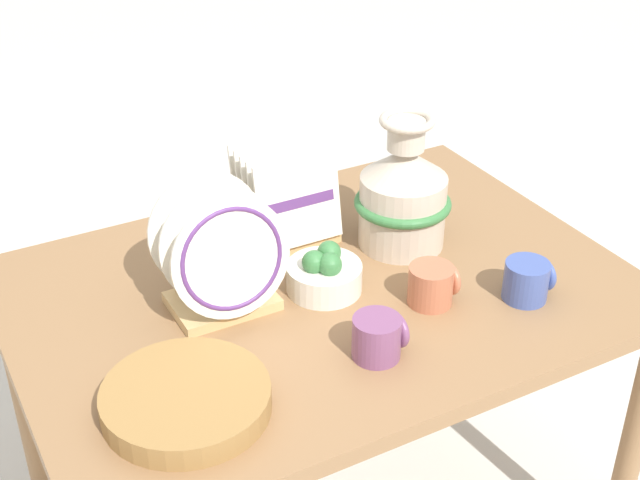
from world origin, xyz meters
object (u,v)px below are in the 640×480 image
object	(u,v)px
ceramic_vase	(403,194)
mug_terracotta_glaze	(433,284)
mug_plum_glaze	(379,337)
mug_cobalt_glaze	(528,280)
dish_rack_square_plates	(286,205)
wicker_charger_stack	(186,400)
dish_rack_round_plates	(222,263)
fruit_bowl	(324,274)

from	to	relation	value
ceramic_vase	mug_terracotta_glaze	distance (m)	0.25
ceramic_vase	mug_plum_glaze	bearing A→B (deg)	-128.90
mug_plum_glaze	mug_cobalt_glaze	distance (m)	0.37
dish_rack_square_plates	mug_cobalt_glaze	distance (m)	0.55
wicker_charger_stack	dish_rack_square_plates	bearing A→B (deg)	46.54
dish_rack_round_plates	ceramic_vase	bearing A→B (deg)	5.82
ceramic_vase	fruit_bowl	distance (m)	0.27
mug_terracotta_glaze	dish_rack_round_plates	bearing A→B (deg)	154.68
dish_rack_round_plates	mug_cobalt_glaze	bearing A→B (deg)	-24.90
dish_rack_square_plates	fruit_bowl	size ratio (longest dim) A/B	1.41
dish_rack_square_plates	mug_cobalt_glaze	bearing A→B (deg)	-53.88
mug_plum_glaze	mug_terracotta_glaze	bearing A→B (deg)	27.16
mug_plum_glaze	fruit_bowl	xyz separation A→B (m)	(0.02, 0.24, -0.00)
mug_cobalt_glaze	fruit_bowl	xyz separation A→B (m)	(-0.35, 0.22, -0.00)
wicker_charger_stack	mug_cobalt_glaze	xyz separation A→B (m)	(0.73, -0.01, 0.02)
dish_rack_round_plates	mug_cobalt_glaze	xyz separation A→B (m)	(0.56, -0.26, -0.07)
mug_terracotta_glaze	fruit_bowl	world-z (taller)	fruit_bowl
ceramic_vase	mug_terracotta_glaze	bearing A→B (deg)	-107.73
mug_plum_glaze	mug_terracotta_glaze	xyz separation A→B (m)	(0.19, 0.10, 0.00)
ceramic_vase	dish_rack_square_plates	size ratio (longest dim) A/B	1.38
fruit_bowl	dish_rack_round_plates	bearing A→B (deg)	169.94
wicker_charger_stack	mug_terracotta_glaze	distance (m)	0.56
mug_plum_glaze	fruit_bowl	size ratio (longest dim) A/B	0.64
mug_terracotta_glaze	mug_cobalt_glaze	bearing A→B (deg)	-24.02
mug_plum_glaze	mug_cobalt_glaze	xyz separation A→B (m)	(0.37, 0.02, 0.00)
dish_rack_square_plates	dish_rack_round_plates	bearing A→B (deg)	-141.33
mug_plum_glaze	fruit_bowl	world-z (taller)	fruit_bowl
dish_rack_square_plates	mug_terracotta_glaze	xyz separation A→B (m)	(0.15, -0.36, -0.05)
mug_cobalt_glaze	fruit_bowl	bearing A→B (deg)	147.59
dish_rack_round_plates	dish_rack_square_plates	size ratio (longest dim) A/B	1.20
dish_rack_square_plates	mug_terracotta_glaze	world-z (taller)	dish_rack_square_plates
ceramic_vase	wicker_charger_stack	world-z (taller)	ceramic_vase
wicker_charger_stack	mug_terracotta_glaze	bearing A→B (deg)	6.93
dish_rack_square_plates	mug_terracotta_glaze	size ratio (longest dim) A/B	2.22
dish_rack_round_plates	mug_plum_glaze	bearing A→B (deg)	-55.14
wicker_charger_stack	mug_cobalt_glaze	distance (m)	0.73
dish_rack_round_plates	fruit_bowl	xyz separation A→B (m)	(0.21, -0.04, -0.07)
dish_rack_square_plates	fruit_bowl	world-z (taller)	dish_rack_square_plates
dish_rack_round_plates	wicker_charger_stack	distance (m)	0.32
wicker_charger_stack	fruit_bowl	size ratio (longest dim) A/B	1.87
ceramic_vase	dish_rack_square_plates	distance (m)	0.26
mug_plum_glaze	mug_terracotta_glaze	world-z (taller)	same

